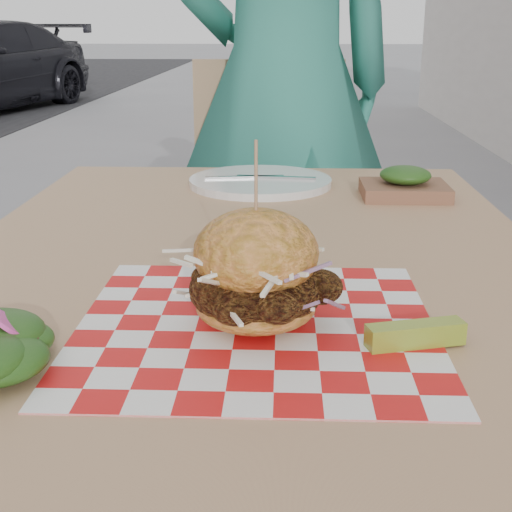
{
  "coord_description": "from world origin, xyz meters",
  "views": [
    {
      "loc": [
        0.22,
        -0.68,
        1.04
      ],
      "look_at": [
        0.19,
        -0.01,
        0.82
      ],
      "focal_mm": 50.0,
      "sensor_mm": 36.0,
      "label": 1
    }
  ],
  "objects_px": {
    "patio_chair": "(264,208)",
    "sandwich": "(256,276)",
    "diner": "(284,84)",
    "patio_table": "(250,309)"
  },
  "relations": [
    {
      "from": "patio_table",
      "to": "patio_chair",
      "type": "height_order",
      "value": "patio_chair"
    },
    {
      "from": "patio_chair",
      "to": "sandwich",
      "type": "xyz_separation_m",
      "value": [
        0.03,
        -1.27,
        0.25
      ]
    },
    {
      "from": "diner",
      "to": "patio_chair",
      "type": "xyz_separation_m",
      "value": [
        -0.05,
        0.04,
        -0.34
      ]
    },
    {
      "from": "diner",
      "to": "patio_chair",
      "type": "distance_m",
      "value": 0.35
    },
    {
      "from": "sandwich",
      "to": "diner",
      "type": "bearing_deg",
      "value": 88.83
    },
    {
      "from": "patio_chair",
      "to": "sandwich",
      "type": "relative_size",
      "value": 5.07
    },
    {
      "from": "patio_chair",
      "to": "sandwich",
      "type": "height_order",
      "value": "patio_chair"
    },
    {
      "from": "patio_table",
      "to": "patio_chair",
      "type": "distance_m",
      "value": 1.04
    },
    {
      "from": "patio_table",
      "to": "sandwich",
      "type": "height_order",
      "value": "sandwich"
    },
    {
      "from": "diner",
      "to": "sandwich",
      "type": "height_order",
      "value": "diner"
    }
  ]
}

